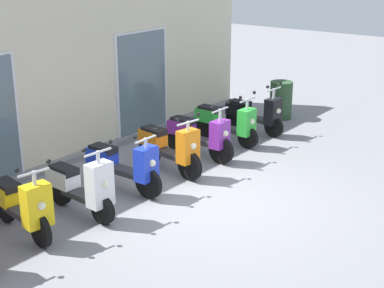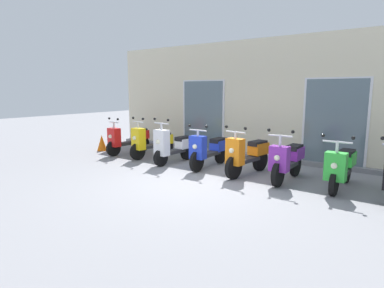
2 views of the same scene
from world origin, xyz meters
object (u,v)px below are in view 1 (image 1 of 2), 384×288
Objects in this scene: scooter_white at (82,186)px; scooter_green at (226,122)px; scooter_purple at (199,135)px; scooter_black at (255,113)px; trash_bin at (281,100)px; scooter_yellow at (21,204)px; scooter_orange at (170,147)px; scooter_blue at (123,164)px.

scooter_green is (4.24, 0.19, -0.01)m from scooter_white.
scooter_white is at bearing -177.47° from scooter_green.
scooter_white reaches higher than scooter_purple.
scooter_black is 1.66× the size of trash_bin.
scooter_yellow is 3.19m from scooter_orange.
scooter_black is (1.01, -0.09, -0.01)m from scooter_green.
scooter_green is at bearing 5.03° from scooter_purple.
scooter_purple is (0.96, 0.03, -0.02)m from scooter_orange.
scooter_orange is 4.46m from trash_bin.
scooter_yellow is at bearing -179.74° from trash_bin.
scooter_yellow reaches higher than scooter_orange.
scooter_white is 0.89× the size of scooter_blue.
scooter_blue is at bearing 8.04° from scooter_white.
scooter_purple reaches higher than scooter_blue.
scooter_purple is (3.16, 0.09, -0.00)m from scooter_white.
scooter_white is at bearing -178.96° from scooter_black.
scooter_purple is at bearing -174.97° from scooter_green.
scooter_green is at bearing 0.64° from scooter_blue.
scooter_black is at bearing -5.24° from scooter_green.
scooter_orange reaches higher than scooter_green.
scooter_blue is (2.06, -0.03, -0.01)m from scooter_yellow.
scooter_yellow is at bearing 178.75° from scooter_purple.
scooter_green is (2.04, 0.13, -0.02)m from scooter_orange.
scooter_blue is at bearing 179.22° from scooter_black.
scooter_yellow is at bearing 179.14° from scooter_blue.
scooter_blue is (1.08, 0.15, -0.00)m from scooter_white.
scooter_orange is at bearing -177.94° from trash_bin.
scooter_blue is 1.05× the size of scooter_purple.
scooter_white is 0.95× the size of scooter_green.
scooter_orange is at bearing -4.73° from scooter_blue.
scooter_green is 2.42m from trash_bin.
scooter_yellow is 2.06m from scooter_blue.
scooter_white reaches higher than scooter_orange.
scooter_blue is 1.85× the size of trash_bin.
scooter_orange and scooter_purple have the same top height.
scooter_yellow is 0.96× the size of scooter_orange.
scooter_orange is 1.03× the size of scooter_green.
scooter_green is 1.05× the size of scooter_black.
scooter_yellow is at bearing 177.76° from scooter_orange.
scooter_orange is 0.96m from scooter_purple.
scooter_yellow is 0.97× the size of scooter_purple.
scooter_green is at bearing 3.63° from scooter_orange.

